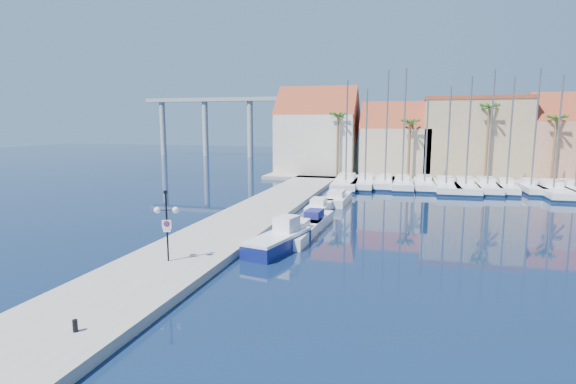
# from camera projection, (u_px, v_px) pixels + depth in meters

# --- Properties ---
(ground) EXTENTS (260.00, 260.00, 0.00)m
(ground) POSITION_uv_depth(u_px,v_px,m) (324.00, 280.00, 24.06)
(ground) COLOR black
(ground) RESTS_ON ground
(quay_west) EXTENTS (6.00, 77.00, 0.50)m
(quay_west) POSITION_uv_depth(u_px,v_px,m) (252.00, 216.00, 39.23)
(quay_west) COLOR gray
(quay_west) RESTS_ON ground
(shore_north) EXTENTS (54.00, 16.00, 0.50)m
(shore_north) POSITION_uv_depth(u_px,v_px,m) (449.00, 177.00, 67.19)
(shore_north) COLOR gray
(shore_north) RESTS_ON ground
(lamp_post) EXTENTS (1.34, 0.69, 4.09)m
(lamp_post) POSITION_uv_depth(u_px,v_px,m) (167.00, 215.00, 25.31)
(lamp_post) COLOR black
(lamp_post) RESTS_ON quay_west
(bollard) EXTENTS (0.19, 0.19, 0.48)m
(bollard) POSITION_uv_depth(u_px,v_px,m) (75.00, 326.00, 16.97)
(bollard) COLOR black
(bollard) RESTS_ON quay_west
(fishing_boat) EXTENTS (3.32, 6.25, 2.08)m
(fishing_boat) POSITION_uv_depth(u_px,v_px,m) (279.00, 240.00, 29.63)
(fishing_boat) COLOR navy
(fishing_boat) RESTS_ON ground
(motorboat_west_0) EXTENTS (2.46, 7.14, 1.40)m
(motorboat_west_0) POSITION_uv_depth(u_px,v_px,m) (298.00, 231.00, 32.68)
(motorboat_west_0) COLOR white
(motorboat_west_0) RESTS_ON ground
(motorboat_west_1) EXTENTS (2.03, 5.47, 1.40)m
(motorboat_west_1) POSITION_uv_depth(u_px,v_px,m) (316.00, 220.00, 36.60)
(motorboat_west_1) COLOR white
(motorboat_west_1) RESTS_ON ground
(motorboat_west_2) EXTENTS (1.81, 5.65, 1.40)m
(motorboat_west_2) POSITION_uv_depth(u_px,v_px,m) (320.00, 207.00, 42.30)
(motorboat_west_2) COLOR white
(motorboat_west_2) RESTS_ON ground
(motorboat_west_3) EXTENTS (2.24, 6.76, 1.40)m
(motorboat_west_3) POSITION_uv_depth(u_px,v_px,m) (337.00, 198.00, 47.06)
(motorboat_west_3) COLOR white
(motorboat_west_3) RESTS_ON ground
(sailboat_0) EXTENTS (3.74, 11.81, 13.58)m
(sailboat_0) POSITION_uv_depth(u_px,v_px,m) (346.00, 183.00, 58.66)
(sailboat_0) COLOR white
(sailboat_0) RESTS_ON ground
(sailboat_1) EXTENTS (2.97, 10.35, 12.51)m
(sailboat_1) POSITION_uv_depth(u_px,v_px,m) (366.00, 182.00, 58.86)
(sailboat_1) COLOR white
(sailboat_1) RESTS_ON ground
(sailboat_2) EXTENTS (2.48, 8.90, 14.81)m
(sailboat_2) POSITION_uv_depth(u_px,v_px,m) (385.00, 182.00, 58.54)
(sailboat_2) COLOR white
(sailboat_2) RESTS_ON ground
(sailboat_3) EXTENTS (3.04, 9.76, 14.95)m
(sailboat_3) POSITION_uv_depth(u_px,v_px,m) (402.00, 183.00, 57.79)
(sailboat_3) COLOR white
(sailboat_3) RESTS_ON ground
(sailboat_4) EXTENTS (2.66, 9.45, 11.49)m
(sailboat_4) POSITION_uv_depth(u_px,v_px,m) (424.00, 184.00, 57.37)
(sailboat_4) COLOR white
(sailboat_4) RESTS_ON ground
(sailboat_5) EXTENTS (3.14, 10.71, 12.64)m
(sailboat_5) POSITION_uv_depth(u_px,v_px,m) (445.00, 186.00, 55.69)
(sailboat_5) COLOR white
(sailboat_5) RESTS_ON ground
(sailboat_6) EXTENTS (2.92, 10.73, 13.71)m
(sailboat_6) POSITION_uv_depth(u_px,v_px,m) (465.00, 186.00, 55.18)
(sailboat_6) COLOR white
(sailboat_6) RESTS_ON ground
(sailboat_7) EXTENTS (3.00, 10.26, 14.58)m
(sailboat_7) POSITION_uv_depth(u_px,v_px,m) (487.00, 186.00, 55.24)
(sailboat_7) COLOR white
(sailboat_7) RESTS_ON ground
(sailboat_8) EXTENTS (2.81, 8.59, 13.67)m
(sailboat_8) POSITION_uv_depth(u_px,v_px,m) (506.00, 187.00, 54.32)
(sailboat_8) COLOR white
(sailboat_8) RESTS_ON ground
(sailboat_9) EXTENTS (2.35, 8.22, 14.53)m
(sailboat_9) POSITION_uv_depth(u_px,v_px,m) (530.00, 187.00, 54.15)
(sailboat_9) COLOR white
(sailboat_9) RESTS_ON ground
(sailboat_10) EXTENTS (3.18, 12.01, 13.61)m
(sailboat_10) POSITION_uv_depth(u_px,v_px,m) (551.00, 190.00, 52.37)
(sailboat_10) COLOR white
(sailboat_10) RESTS_ON ground
(sailboat_11) EXTENTS (2.95, 10.71, 14.71)m
(sailboat_11) POSITION_uv_depth(u_px,v_px,m) (573.00, 189.00, 52.66)
(sailboat_11) COLOR white
(sailboat_11) RESTS_ON ground
(building_0) EXTENTS (12.30, 9.00, 13.50)m
(building_0) POSITION_uv_depth(u_px,v_px,m) (318.00, 134.00, 70.47)
(building_0) COLOR beige
(building_0) RESTS_ON shore_north
(building_1) EXTENTS (10.30, 8.00, 11.00)m
(building_1) POSITION_uv_depth(u_px,v_px,m) (396.00, 143.00, 67.54)
(building_1) COLOR tan
(building_1) RESTS_ON shore_north
(building_2) EXTENTS (14.20, 10.20, 11.50)m
(building_2) POSITION_uv_depth(u_px,v_px,m) (473.00, 137.00, 65.49)
(building_2) COLOR #A08762
(building_2) RESTS_ON shore_north
(building_3) EXTENTS (10.30, 8.00, 12.00)m
(building_3) POSITION_uv_depth(u_px,v_px,m) (568.00, 141.00, 61.48)
(building_3) COLOR #B07859
(building_3) RESTS_ON shore_north
(palm_0) EXTENTS (2.60, 2.60, 10.15)m
(palm_0) POSITION_uv_depth(u_px,v_px,m) (338.00, 117.00, 64.28)
(palm_0) COLOR brown
(palm_0) RESTS_ON shore_north
(palm_1) EXTENTS (2.60, 2.60, 9.15)m
(palm_1) POSITION_uv_depth(u_px,v_px,m) (410.00, 124.00, 61.82)
(palm_1) COLOR brown
(palm_1) RESTS_ON shore_north
(palm_2) EXTENTS (2.60, 2.60, 11.15)m
(palm_2) POSITION_uv_depth(u_px,v_px,m) (489.00, 110.00, 58.94)
(palm_2) COLOR brown
(palm_2) RESTS_ON shore_north
(palm_3) EXTENTS (2.60, 2.60, 9.65)m
(palm_3) POSITION_uv_depth(u_px,v_px,m) (557.00, 121.00, 57.08)
(palm_3) COLOR brown
(palm_3) RESTS_ON shore_north
(viaduct) EXTENTS (48.00, 2.20, 14.45)m
(viaduct) POSITION_uv_depth(u_px,v_px,m) (231.00, 115.00, 110.83)
(viaduct) COLOR #9E9E99
(viaduct) RESTS_ON ground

